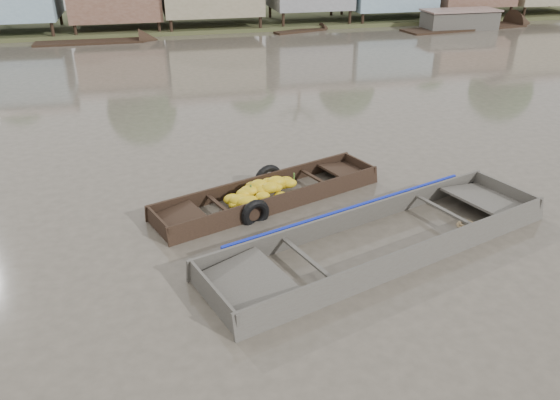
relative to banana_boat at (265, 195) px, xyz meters
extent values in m
plane|color=#4B453A|center=(-0.44, -2.40, -0.19)|extent=(120.00, 120.00, 0.00)
cube|color=#384723|center=(-0.44, 30.60, -0.19)|extent=(120.00, 12.00, 0.50)
cube|color=black|center=(0.12, 0.04, -0.27)|extent=(6.17, 3.20, 0.08)
cube|color=black|center=(-0.11, 0.66, -0.02)|extent=(5.95, 2.29, 0.58)
cube|color=black|center=(0.35, -0.59, -0.02)|extent=(5.95, 2.29, 0.58)
cube|color=black|center=(3.00, 1.09, -0.02)|extent=(0.52, 1.30, 0.55)
cube|color=black|center=(2.50, 0.90, 0.05)|extent=(1.40, 1.47, 0.21)
cube|color=black|center=(-2.76, -1.01, -0.02)|extent=(0.52, 1.30, 0.55)
cube|color=black|center=(-2.26, -0.83, 0.05)|extent=(1.40, 1.47, 0.21)
cube|color=black|center=(-1.26, -0.46, 0.09)|extent=(0.54, 1.26, 0.05)
cube|color=black|center=(1.50, 0.54, 0.09)|extent=(0.54, 1.26, 0.05)
ellipsoid|color=yellow|center=(-0.57, -0.14, 0.18)|extent=(0.51, 0.43, 0.26)
ellipsoid|color=yellow|center=(-0.28, 0.24, 0.18)|extent=(0.47, 0.39, 0.24)
ellipsoid|color=yellow|center=(-0.48, -0.42, 0.09)|extent=(0.52, 0.44, 0.27)
ellipsoid|color=yellow|center=(0.26, 0.49, 0.09)|extent=(0.51, 0.43, 0.27)
ellipsoid|color=yellow|center=(0.35, -0.27, 0.05)|extent=(0.48, 0.40, 0.25)
ellipsoid|color=yellow|center=(-0.89, -0.18, 0.07)|extent=(0.54, 0.46, 0.28)
ellipsoid|color=yellow|center=(-0.51, -0.54, 0.04)|extent=(0.58, 0.49, 0.30)
ellipsoid|color=yellow|center=(0.66, 0.04, 0.24)|extent=(0.46, 0.39, 0.24)
ellipsoid|color=yellow|center=(0.30, 0.06, 0.31)|extent=(0.60, 0.51, 0.32)
ellipsoid|color=yellow|center=(0.68, 0.57, 0.06)|extent=(0.51, 0.43, 0.27)
ellipsoid|color=yellow|center=(-0.07, -0.12, 0.21)|extent=(0.55, 0.46, 0.29)
ellipsoid|color=yellow|center=(-0.15, -0.37, 0.16)|extent=(0.45, 0.38, 0.24)
ellipsoid|color=yellow|center=(-0.58, -0.44, 0.08)|extent=(0.59, 0.50, 0.31)
ellipsoid|color=yellow|center=(-0.74, -0.32, 0.09)|extent=(0.59, 0.50, 0.31)
ellipsoid|color=yellow|center=(0.08, -0.16, 0.27)|extent=(0.56, 0.47, 0.29)
ellipsoid|color=yellow|center=(-0.44, -0.10, 0.21)|extent=(0.59, 0.50, 0.31)
ellipsoid|color=yellow|center=(-0.17, 0.08, 0.19)|extent=(0.52, 0.44, 0.27)
ellipsoid|color=yellow|center=(-0.83, -0.37, -0.01)|extent=(0.46, 0.39, 0.24)
ellipsoid|color=yellow|center=(-0.67, -0.64, -0.03)|extent=(0.47, 0.40, 0.25)
ellipsoid|color=yellow|center=(0.23, -0.04, 0.21)|extent=(0.53, 0.45, 0.28)
ellipsoid|color=yellow|center=(0.12, 0.14, 0.29)|extent=(0.45, 0.38, 0.24)
ellipsoid|color=yellow|center=(0.02, 0.15, 0.20)|extent=(0.56, 0.47, 0.29)
ellipsoid|color=yellow|center=(0.29, 0.54, 0.08)|extent=(0.49, 0.41, 0.26)
ellipsoid|color=yellow|center=(-0.17, -0.01, 0.31)|extent=(0.56, 0.47, 0.29)
ellipsoid|color=yellow|center=(-0.12, 0.18, 0.17)|extent=(0.53, 0.44, 0.27)
ellipsoid|color=yellow|center=(0.52, 0.12, 0.22)|extent=(0.54, 0.46, 0.28)
cylinder|color=#3F6626|center=(-0.40, -0.15, 0.30)|extent=(0.04, 0.04, 0.20)
cylinder|color=#3F6626|center=(0.33, 0.11, 0.30)|extent=(0.04, 0.04, 0.20)
cylinder|color=#3F6626|center=(0.85, 0.30, 0.30)|extent=(0.04, 0.04, 0.20)
torus|color=black|center=(0.28, 0.90, 0.00)|extent=(0.89, 0.49, 0.88)
torus|color=black|center=(-0.46, -0.98, 0.00)|extent=(0.79, 0.45, 0.77)
cube|color=#413D37|center=(2.06, -2.82, -0.27)|extent=(8.45, 4.29, 0.08)
cube|color=#413D37|center=(1.74, -1.86, 0.03)|extent=(8.12, 2.81, 0.68)
cube|color=#413D37|center=(2.37, -3.79, 0.03)|extent=(8.12, 2.81, 0.68)
cube|color=#413D37|center=(6.01, -1.53, 0.03)|extent=(0.70, 1.99, 0.64)
cube|color=#413D37|center=(5.32, -1.75, 0.11)|extent=(1.92, 2.15, 0.26)
cube|color=#413D37|center=(-1.89, -4.11, 0.03)|extent=(0.70, 1.99, 0.64)
cube|color=#413D37|center=(-1.21, -3.89, 0.11)|extent=(1.92, 2.15, 0.26)
cube|color=#413D37|center=(0.17, -3.44, 0.16)|extent=(0.71, 1.92, 0.05)
cube|color=#413D37|center=(3.94, -2.20, 0.16)|extent=(0.71, 1.92, 0.05)
cube|color=#665E54|center=(2.06, -2.82, -0.21)|extent=(6.52, 3.51, 0.02)
cube|color=#0F1F9F|center=(1.72, -1.79, 0.29)|extent=(6.56, 2.23, 0.17)
torus|color=olive|center=(4.43, -2.40, -0.19)|extent=(0.47, 0.47, 0.07)
torus|color=olive|center=(4.43, -2.40, -0.14)|extent=(0.38, 0.38, 0.07)
cube|color=black|center=(-5.93, 23.37, -0.24)|extent=(6.44, 1.47, 0.35)
cube|color=black|center=(19.02, 22.59, -0.24)|extent=(9.45, 3.37, 0.35)
cube|color=black|center=(7.63, 24.11, -0.24)|extent=(3.82, 1.88, 0.35)
cube|color=black|center=(18.56, 22.60, 0.36)|extent=(5.00, 2.00, 1.20)
camera|label=1|loc=(-2.60, -12.43, 6.28)|focal=35.00mm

